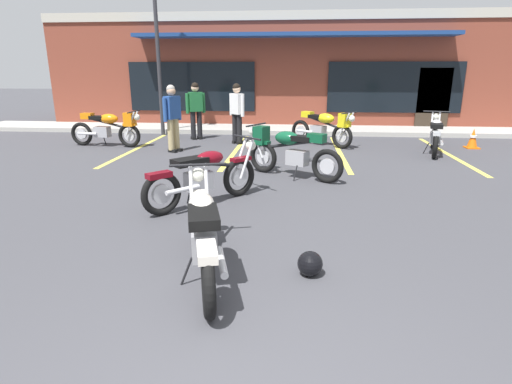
{
  "coord_description": "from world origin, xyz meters",
  "views": [
    {
      "loc": [
        0.2,
        -1.61,
        2.02
      ],
      "look_at": [
        -0.27,
        3.33,
        0.55
      ],
      "focal_mm": 28.95,
      "sensor_mm": 36.0,
      "label": 1
    }
  ],
  "objects_px": {
    "motorcycle_silver_naked": "(289,150)",
    "motorcycle_green_cafe_racer": "(204,176)",
    "person_near_building": "(172,114)",
    "parking_lot_lamp_post": "(155,22)",
    "motorcycle_foreground_classic": "(203,233)",
    "motorcycle_black_cruiser": "(324,127)",
    "motorcycle_blue_standard": "(435,135)",
    "person_in_shorts_foreground": "(237,110)",
    "person_by_back_row": "(196,108)",
    "traffic_cone": "(473,139)",
    "motorcycle_red_sportbike": "(108,127)",
    "helmet_on_pavement": "(310,264)"
  },
  "relations": [
    {
      "from": "motorcycle_blue_standard",
      "to": "person_by_back_row",
      "type": "height_order",
      "value": "person_by_back_row"
    },
    {
      "from": "person_in_shorts_foreground",
      "to": "person_by_back_row",
      "type": "relative_size",
      "value": 1.0
    },
    {
      "from": "helmet_on_pavement",
      "to": "traffic_cone",
      "type": "height_order",
      "value": "traffic_cone"
    },
    {
      "from": "motorcycle_black_cruiser",
      "to": "person_near_building",
      "type": "xyz_separation_m",
      "value": [
        -3.88,
        -1.24,
        0.42
      ]
    },
    {
      "from": "motorcycle_black_cruiser",
      "to": "helmet_on_pavement",
      "type": "xyz_separation_m",
      "value": [
        -0.6,
        -7.64,
        -0.4
      ]
    },
    {
      "from": "motorcycle_foreground_classic",
      "to": "motorcycle_silver_naked",
      "type": "xyz_separation_m",
      "value": [
        0.77,
        4.17,
        0.07
      ]
    },
    {
      "from": "motorcycle_red_sportbike",
      "to": "person_in_shorts_foreground",
      "type": "height_order",
      "value": "person_in_shorts_foreground"
    },
    {
      "from": "helmet_on_pavement",
      "to": "traffic_cone",
      "type": "distance_m",
      "value": 8.9
    },
    {
      "from": "person_near_building",
      "to": "traffic_cone",
      "type": "relative_size",
      "value": 3.16
    },
    {
      "from": "person_by_back_row",
      "to": "person_near_building",
      "type": "bearing_deg",
      "value": -93.53
    },
    {
      "from": "motorcycle_red_sportbike",
      "to": "parking_lot_lamp_post",
      "type": "distance_m",
      "value": 3.68
    },
    {
      "from": "motorcycle_red_sportbike",
      "to": "person_by_back_row",
      "type": "xyz_separation_m",
      "value": [
        2.1,
        1.42,
        0.42
      ]
    },
    {
      "from": "person_by_back_row",
      "to": "motorcycle_silver_naked",
      "type": "bearing_deg",
      "value": -56.44
    },
    {
      "from": "person_near_building",
      "to": "traffic_cone",
      "type": "distance_m",
      "value": 7.97
    },
    {
      "from": "motorcycle_blue_standard",
      "to": "motorcycle_green_cafe_racer",
      "type": "relative_size",
      "value": 1.22
    },
    {
      "from": "motorcycle_black_cruiser",
      "to": "person_by_back_row",
      "type": "xyz_separation_m",
      "value": [
        -3.75,
        0.75,
        0.42
      ]
    },
    {
      "from": "motorcycle_silver_naked",
      "to": "person_near_building",
      "type": "bearing_deg",
      "value": 142.1
    },
    {
      "from": "person_in_shorts_foreground",
      "to": "motorcycle_blue_standard",
      "type": "bearing_deg",
      "value": -9.64
    },
    {
      "from": "motorcycle_black_cruiser",
      "to": "parking_lot_lamp_post",
      "type": "height_order",
      "value": "parking_lot_lamp_post"
    },
    {
      "from": "motorcycle_foreground_classic",
      "to": "motorcycle_red_sportbike",
      "type": "relative_size",
      "value": 0.98
    },
    {
      "from": "traffic_cone",
      "to": "motorcycle_silver_naked",
      "type": "bearing_deg",
      "value": -143.74
    },
    {
      "from": "motorcycle_silver_naked",
      "to": "person_in_shorts_foreground",
      "type": "distance_m",
      "value": 3.97
    },
    {
      "from": "helmet_on_pavement",
      "to": "traffic_cone",
      "type": "xyz_separation_m",
      "value": [
        4.56,
        7.65,
        0.13
      ]
    },
    {
      "from": "helmet_on_pavement",
      "to": "traffic_cone",
      "type": "relative_size",
      "value": 0.49
    },
    {
      "from": "traffic_cone",
      "to": "person_near_building",
      "type": "bearing_deg",
      "value": -170.96
    },
    {
      "from": "motorcycle_silver_naked",
      "to": "motorcycle_green_cafe_racer",
      "type": "xyz_separation_m",
      "value": [
        -1.26,
        -1.9,
        -0.07
      ]
    },
    {
      "from": "motorcycle_blue_standard",
      "to": "person_in_shorts_foreground",
      "type": "bearing_deg",
      "value": 170.36
    },
    {
      "from": "parking_lot_lamp_post",
      "to": "person_in_shorts_foreground",
      "type": "bearing_deg",
      "value": -27.94
    },
    {
      "from": "motorcycle_green_cafe_racer",
      "to": "person_near_building",
      "type": "relative_size",
      "value": 1.01
    },
    {
      "from": "motorcycle_black_cruiser",
      "to": "person_by_back_row",
      "type": "bearing_deg",
      "value": 168.76
    },
    {
      "from": "person_by_back_row",
      "to": "person_near_building",
      "type": "distance_m",
      "value": 1.99
    },
    {
      "from": "motorcycle_silver_naked",
      "to": "person_in_shorts_foreground",
      "type": "relative_size",
      "value": 1.13
    },
    {
      "from": "person_near_building",
      "to": "motorcycle_green_cafe_racer",
      "type": "bearing_deg",
      "value": -67.85
    },
    {
      "from": "motorcycle_black_cruiser",
      "to": "motorcycle_green_cafe_racer",
      "type": "height_order",
      "value": "same"
    },
    {
      "from": "motorcycle_blue_standard",
      "to": "motorcycle_black_cruiser",
      "type": "bearing_deg",
      "value": 163.78
    },
    {
      "from": "motorcycle_blue_standard",
      "to": "motorcycle_green_cafe_racer",
      "type": "distance_m",
      "value": 6.75
    },
    {
      "from": "motorcycle_foreground_classic",
      "to": "helmet_on_pavement",
      "type": "height_order",
      "value": "motorcycle_foreground_classic"
    },
    {
      "from": "motorcycle_blue_standard",
      "to": "traffic_cone",
      "type": "distance_m",
      "value": 1.49
    },
    {
      "from": "person_by_back_row",
      "to": "motorcycle_foreground_classic",
      "type": "bearing_deg",
      "value": -76.19
    },
    {
      "from": "motorcycle_red_sportbike",
      "to": "motorcycle_black_cruiser",
      "type": "bearing_deg",
      "value": 6.61
    },
    {
      "from": "motorcycle_red_sportbike",
      "to": "person_near_building",
      "type": "height_order",
      "value": "person_near_building"
    },
    {
      "from": "person_by_back_row",
      "to": "parking_lot_lamp_post",
      "type": "height_order",
      "value": "parking_lot_lamp_post"
    },
    {
      "from": "traffic_cone",
      "to": "parking_lot_lamp_post",
      "type": "height_order",
      "value": "parking_lot_lamp_post"
    },
    {
      "from": "person_in_shorts_foreground",
      "to": "motorcycle_foreground_classic",
      "type": "bearing_deg",
      "value": -84.51
    },
    {
      "from": "motorcycle_foreground_classic",
      "to": "motorcycle_blue_standard",
      "type": "xyz_separation_m",
      "value": [
        4.39,
        6.94,
        0.0
      ]
    },
    {
      "from": "motorcycle_silver_naked",
      "to": "motorcycle_green_cafe_racer",
      "type": "distance_m",
      "value": 2.28
    },
    {
      "from": "motorcycle_foreground_classic",
      "to": "motorcycle_silver_naked",
      "type": "relative_size",
      "value": 1.1
    },
    {
      "from": "person_by_back_row",
      "to": "helmet_on_pavement",
      "type": "distance_m",
      "value": 9.0
    },
    {
      "from": "parking_lot_lamp_post",
      "to": "motorcycle_green_cafe_racer",
      "type": "bearing_deg",
      "value": -67.23
    },
    {
      "from": "parking_lot_lamp_post",
      "to": "motorcycle_foreground_classic",
      "type": "bearing_deg",
      "value": -69.73
    }
  ]
}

